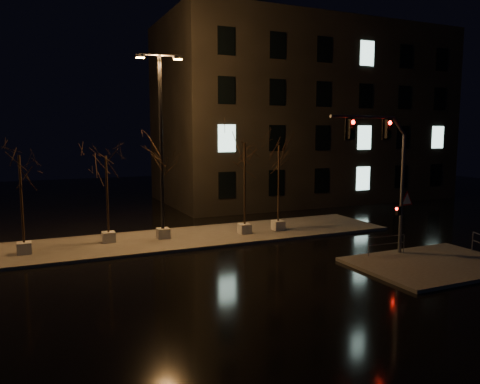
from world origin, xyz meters
name	(u,v)px	position (x,y,z in m)	size (l,w,h in m)	color
ground	(248,265)	(0.00, 0.00, 0.00)	(90.00, 90.00, 0.00)	black
median	(203,237)	(0.00, 6.00, 0.07)	(22.00, 5.00, 0.15)	#4E4C46
sidewalk_corner	(434,264)	(7.50, -3.50, 0.07)	(7.00, 5.00, 0.15)	#4E4C46
building	(304,115)	(14.00, 18.00, 7.50)	(25.00, 12.00, 15.00)	black
tree_0	(20,177)	(-9.12, 5.72, 3.82)	(1.80, 1.80, 4.83)	beige
tree_1	(107,175)	(-5.08, 6.47, 3.70)	(1.80, 1.80, 4.68)	beige
tree_2	(162,166)	(-2.21, 6.23, 4.12)	(1.80, 1.80, 5.23)	beige
tree_3	(245,163)	(2.37, 5.50, 4.20)	(1.80, 1.80, 5.34)	beige
tree_4	(279,164)	(4.61, 5.58, 4.06)	(1.80, 1.80, 5.15)	beige
traffic_signal_mast	(388,165)	(6.31, -1.61, 4.40)	(5.29, 0.62, 6.48)	slate
streetlight_main	(161,134)	(-2.23, 6.19, 5.81)	(2.45, 0.60, 9.81)	black
guard_rail_a	(387,242)	(6.55, -1.50, 0.73)	(2.06, 0.17, 0.89)	slate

